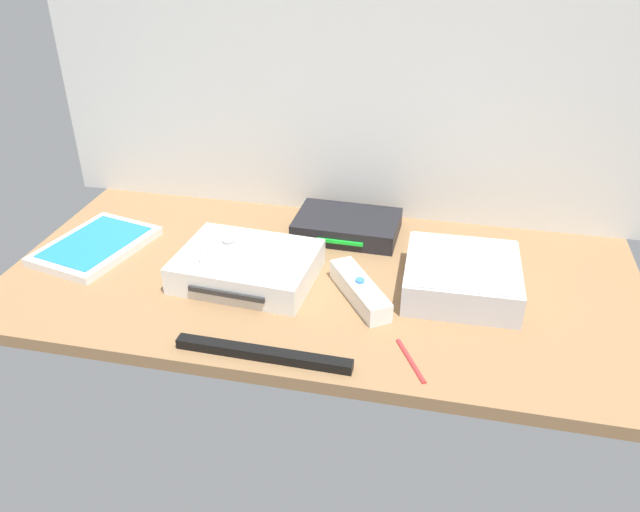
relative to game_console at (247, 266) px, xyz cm
name	(u,v)px	position (x,y,z in cm)	size (l,w,h in cm)	color
ground_plane	(320,283)	(11.18, 2.54, -3.20)	(100.00, 48.00, 2.00)	#936D47
back_wall	(352,37)	(11.18, 27.14, 29.80)	(110.00, 1.20, 64.00)	silver
game_console	(247,266)	(0.00, 0.00, 0.00)	(22.07, 17.61, 4.40)	white
mini_computer	(462,277)	(33.00, 3.39, 0.44)	(17.36, 17.36, 5.30)	silver
game_case	(96,246)	(-28.18, 3.18, -1.44)	(17.61, 21.62, 1.56)	white
network_router	(347,226)	(12.77, 17.80, -0.50)	(18.33, 12.76, 3.40)	black
remote_wand	(360,290)	(18.24, -1.89, -0.69)	(11.25, 14.29, 3.40)	white
remote_classic_pad	(253,250)	(1.32, -0.36, 3.21)	(14.52, 8.22, 2.40)	white
sensor_bar	(263,354)	(8.11, -18.42, -1.50)	(24.00, 1.80, 1.40)	black
stylus_pen	(411,359)	(27.20, -14.95, -1.85)	(0.70, 0.70, 9.00)	red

